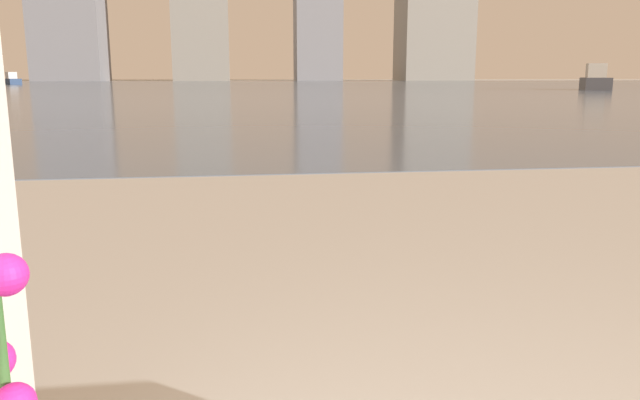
# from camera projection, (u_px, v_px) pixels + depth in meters

# --- Properties ---
(harbor_water) EXTENTS (180.00, 110.00, 0.01)m
(harbor_water) POSITION_uv_depth(u_px,v_px,m) (236.00, 86.00, 60.35)
(harbor_water) COLOR slate
(harbor_water) RESTS_ON ground_plane
(harbor_boat_1) EXTENTS (3.02, 3.84, 1.39)m
(harbor_boat_1) POSITION_uv_depth(u_px,v_px,m) (12.00, 80.00, 71.40)
(harbor_boat_1) COLOR navy
(harbor_boat_1) RESTS_ON harbor_water
(harbor_boat_3) EXTENTS (3.74, 5.32, 1.90)m
(harbor_boat_3) POSITION_uv_depth(u_px,v_px,m) (595.00, 81.00, 45.64)
(harbor_boat_3) COLOR #4C4C51
(harbor_boat_3) RESTS_ON harbor_water
(skyline_tower_3) EXTENTS (8.45, 6.69, 29.18)m
(skyline_tower_3) POSITION_uv_depth(u_px,v_px,m) (318.00, 0.00, 113.97)
(skyline_tower_3) COLOR slate
(skyline_tower_3) RESTS_ON ground_plane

